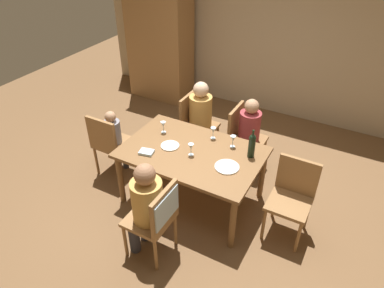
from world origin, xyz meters
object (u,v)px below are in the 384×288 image
object	(u,v)px
person_man_guest	(251,131)
wine_glass_near_left	(213,131)
dining_table	(192,157)
wine_bottle_tall_green	(252,145)
chair_far_right	(242,135)
person_man_bearded	(202,115)
chair_near	(159,214)
wine_glass_centre	(233,139)
wine_glass_far	(191,147)
armoire_cabinet	(160,39)
person_child_small	(114,136)
person_woman_host	(146,204)
chair_right_end	(292,193)
dinner_plate_host	(227,167)
dinner_plate_guest_left	(170,146)
chair_far_left	(195,121)
wine_glass_near_right	(163,125)
chair_left_end	(109,142)

from	to	relation	value
person_man_guest	wine_glass_near_left	distance (m)	0.66
dining_table	wine_bottle_tall_green	xyz separation A→B (m)	(0.63, 0.23, 0.24)
chair_far_right	person_man_bearded	world-z (taller)	person_man_bearded
chair_near	person_man_bearded	bearing A→B (deg)	14.25
wine_glass_centre	wine_glass_far	distance (m)	0.51
armoire_cabinet	person_child_small	distance (m)	2.43
person_woman_host	dining_table	bearing A→B (deg)	-1.64
chair_right_end	wine_bottle_tall_green	distance (m)	0.68
dining_table	dinner_plate_host	bearing A→B (deg)	-9.68
wine_glass_far	dinner_plate_guest_left	xyz separation A→B (m)	(-0.30, 0.03, -0.10)
armoire_cabinet	person_man_bearded	distance (m)	2.13
armoire_cabinet	wine_glass_near_left	world-z (taller)	armoire_cabinet
chair_near	chair_right_end	distance (m)	1.46
chair_far_right	wine_glass_far	world-z (taller)	chair_far_right
chair_far_left	person_woman_host	xyz separation A→B (m)	(0.42, -1.81, 0.13)
wine_glass_near_right	wine_bottle_tall_green	bearing A→B (deg)	2.45
person_man_bearded	chair_far_left	bearing A→B (deg)	-90.00
wine_glass_near_left	chair_near	bearing A→B (deg)	-88.61
wine_glass_near_right	dinner_plate_host	xyz separation A→B (m)	(0.99, -0.27, -0.10)
chair_far_right	wine_glass_centre	distance (m)	0.68
person_man_bearded	person_child_small	distance (m)	1.23
armoire_cabinet	dining_table	xyz separation A→B (m)	(1.91, -2.28, -0.44)
chair_left_end	person_child_small	size ratio (longest dim) A/B	0.98
dinner_plate_guest_left	chair_left_end	bearing A→B (deg)	-176.97
chair_left_end	chair_near	bearing A→B (deg)	-32.04
dining_table	wine_glass_centre	bearing A→B (deg)	39.72
person_child_small	wine_glass_far	world-z (taller)	person_child_small
chair_far_right	wine_glass_near_right	size ratio (longest dim) A/B	6.17
dinner_plate_guest_left	person_man_guest	bearing A→B (deg)	54.97
person_man_bearded	wine_bottle_tall_green	distance (m)	1.20
dinner_plate_host	dining_table	bearing A→B (deg)	170.32
wine_glass_near_left	armoire_cabinet	bearing A→B (deg)	136.24
chair_far_left	wine_glass_near_left	distance (m)	0.83
dining_table	wine_glass_near_left	xyz separation A→B (m)	(0.09, 0.36, 0.19)
wine_glass_centre	person_man_guest	bearing A→B (deg)	88.59
person_child_small	wine_glass_far	distance (m)	1.25
chair_right_end	wine_glass_centre	size ratio (longest dim) A/B	6.17
chair_left_end	person_man_bearded	xyz separation A→B (m)	(0.85, 0.99, 0.13)
person_man_bearded	wine_glass_far	bearing A→B (deg)	20.33
person_man_bearded	wine_glass_far	size ratio (longest dim) A/B	7.75
wine_glass_far	dinner_plate_host	world-z (taller)	wine_glass_far
chair_far_left	wine_glass_near_right	size ratio (longest dim) A/B	6.17
person_child_small	dinner_plate_guest_left	world-z (taller)	person_child_small
chair_near	chair_far_right	size ratio (longest dim) A/B	1.00
chair_left_end	person_man_bearded	bearing A→B (deg)	49.49
person_man_bearded	wine_glass_centre	xyz separation A→B (m)	(0.71, -0.60, 0.18)
chair_far_left	wine_glass_near_left	size ratio (longest dim) A/B	6.17
dining_table	person_man_guest	world-z (taller)	person_man_guest
armoire_cabinet	dinner_plate_host	xyz separation A→B (m)	(2.39, -2.36, -0.35)
chair_near	person_man_bearded	size ratio (longest dim) A/B	0.80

